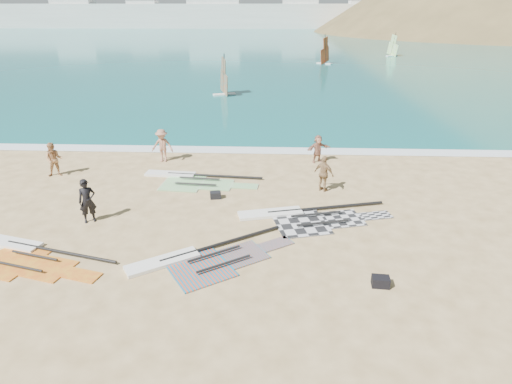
{
  "coord_description": "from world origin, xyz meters",
  "views": [
    {
      "loc": [
        1.74,
        -11.83,
        7.99
      ],
      "look_at": [
        1.05,
        4.0,
        1.0
      ],
      "focal_mm": 30.0,
      "sensor_mm": 36.0,
      "label": 1
    }
  ],
  "objects_px": {
    "rig_green": "(191,179)",
    "beachgoer_left": "(54,160)",
    "beachgoer_mid": "(162,146)",
    "beachgoer_back": "(324,174)",
    "beachgoer_right": "(318,149)",
    "gear_bag_far": "(381,282)",
    "rig_grey": "(304,216)",
    "rig_red": "(26,255)",
    "rig_orange": "(201,259)",
    "gear_bag_near": "(215,195)",
    "person_wetsuit": "(87,201)"
  },
  "relations": [
    {
      "from": "gear_bag_far",
      "to": "beachgoer_right",
      "type": "xyz_separation_m",
      "value": [
        -0.96,
        11.27,
        0.6
      ]
    },
    {
      "from": "rig_orange",
      "to": "rig_green",
      "type": "bearing_deg",
      "value": 69.84
    },
    {
      "from": "beachgoer_mid",
      "to": "rig_red",
      "type": "bearing_deg",
      "value": -99.86
    },
    {
      "from": "rig_orange",
      "to": "rig_red",
      "type": "relative_size",
      "value": 1.04
    },
    {
      "from": "rig_green",
      "to": "beachgoer_left",
      "type": "distance_m",
      "value": 6.94
    },
    {
      "from": "rig_red",
      "to": "gear_bag_near",
      "type": "distance_m",
      "value": 7.8
    },
    {
      "from": "person_wetsuit",
      "to": "beachgoer_back",
      "type": "xyz_separation_m",
      "value": [
        9.6,
        3.49,
        -0.05
      ]
    },
    {
      "from": "beachgoer_mid",
      "to": "gear_bag_far",
      "type": "bearing_deg",
      "value": -45.51
    },
    {
      "from": "person_wetsuit",
      "to": "beachgoer_right",
      "type": "xyz_separation_m",
      "value": [
        9.68,
        7.46,
        -0.14
      ]
    },
    {
      "from": "beachgoer_back",
      "to": "beachgoer_right",
      "type": "xyz_separation_m",
      "value": [
        0.08,
        3.97,
        -0.09
      ]
    },
    {
      "from": "gear_bag_near",
      "to": "person_wetsuit",
      "type": "distance_m",
      "value": 5.36
    },
    {
      "from": "beachgoer_left",
      "to": "beachgoer_right",
      "type": "height_order",
      "value": "beachgoer_left"
    },
    {
      "from": "gear_bag_far",
      "to": "beachgoer_right",
      "type": "distance_m",
      "value": 11.33
    },
    {
      "from": "person_wetsuit",
      "to": "beachgoer_back",
      "type": "height_order",
      "value": "person_wetsuit"
    },
    {
      "from": "person_wetsuit",
      "to": "beachgoer_right",
      "type": "bearing_deg",
      "value": 9.68
    },
    {
      "from": "rig_grey",
      "to": "beachgoer_left",
      "type": "relative_size",
      "value": 3.7
    },
    {
      "from": "person_wetsuit",
      "to": "beachgoer_mid",
      "type": "xyz_separation_m",
      "value": [
        1.2,
        7.2,
        0.01
      ]
    },
    {
      "from": "rig_red",
      "to": "beachgoer_mid",
      "type": "bearing_deg",
      "value": 91.07
    },
    {
      "from": "beachgoer_left",
      "to": "beachgoer_right",
      "type": "distance_m",
      "value": 13.62
    },
    {
      "from": "rig_green",
      "to": "beachgoer_mid",
      "type": "relative_size",
      "value": 3.29
    },
    {
      "from": "rig_orange",
      "to": "beachgoer_back",
      "type": "xyz_separation_m",
      "value": [
        4.73,
        6.12,
        0.8
      ]
    },
    {
      "from": "beachgoer_left",
      "to": "rig_grey",
      "type": "bearing_deg",
      "value": -36.32
    },
    {
      "from": "rig_red",
      "to": "gear_bag_far",
      "type": "height_order",
      "value": "gear_bag_far"
    },
    {
      "from": "gear_bag_far",
      "to": "beachgoer_back",
      "type": "distance_m",
      "value": 7.41
    },
    {
      "from": "rig_red",
      "to": "beachgoer_mid",
      "type": "height_order",
      "value": "beachgoer_mid"
    },
    {
      "from": "rig_grey",
      "to": "gear_bag_near",
      "type": "relative_size",
      "value": 13.38
    },
    {
      "from": "beachgoer_back",
      "to": "beachgoer_right",
      "type": "distance_m",
      "value": 3.98
    },
    {
      "from": "gear_bag_near",
      "to": "rig_orange",
      "type": "bearing_deg",
      "value": -88.23
    },
    {
      "from": "rig_grey",
      "to": "rig_green",
      "type": "relative_size",
      "value": 1.07
    },
    {
      "from": "gear_bag_far",
      "to": "beachgoer_right",
      "type": "relative_size",
      "value": 0.35
    },
    {
      "from": "rig_orange",
      "to": "beachgoer_left",
      "type": "bearing_deg",
      "value": 105.61
    },
    {
      "from": "rig_red",
      "to": "beachgoer_left",
      "type": "height_order",
      "value": "beachgoer_left"
    },
    {
      "from": "rig_orange",
      "to": "gear_bag_far",
      "type": "relative_size",
      "value": 10.67
    },
    {
      "from": "rig_green",
      "to": "person_wetsuit",
      "type": "xyz_separation_m",
      "value": [
        -3.2,
        -4.52,
        0.85
      ]
    },
    {
      "from": "rig_grey",
      "to": "beachgoer_back",
      "type": "distance_m",
      "value": 3.08
    },
    {
      "from": "rig_grey",
      "to": "rig_red",
      "type": "bearing_deg",
      "value": -175.22
    },
    {
      "from": "beachgoer_mid",
      "to": "beachgoer_right",
      "type": "distance_m",
      "value": 8.48
    },
    {
      "from": "gear_bag_far",
      "to": "beachgoer_back",
      "type": "xyz_separation_m",
      "value": [
        -1.04,
        7.3,
        0.69
      ]
    },
    {
      "from": "rig_grey",
      "to": "gear_bag_far",
      "type": "relative_size",
      "value": 12.0
    },
    {
      "from": "beachgoer_right",
      "to": "gear_bag_near",
      "type": "bearing_deg",
      "value": -160.24
    },
    {
      "from": "rig_grey",
      "to": "rig_red",
      "type": "relative_size",
      "value": 1.17
    },
    {
      "from": "rig_grey",
      "to": "person_wetsuit",
      "type": "height_order",
      "value": "person_wetsuit"
    },
    {
      "from": "rig_orange",
      "to": "gear_bag_near",
      "type": "xyz_separation_m",
      "value": [
        -0.16,
        5.08,
        0.1
      ]
    },
    {
      "from": "gear_bag_far",
      "to": "beachgoer_back",
      "type": "relative_size",
      "value": 0.31
    },
    {
      "from": "beachgoer_mid",
      "to": "beachgoer_back",
      "type": "height_order",
      "value": "beachgoer_mid"
    },
    {
      "from": "rig_green",
      "to": "beachgoer_back",
      "type": "relative_size",
      "value": 3.51
    },
    {
      "from": "rig_red",
      "to": "person_wetsuit",
      "type": "distance_m",
      "value": 3.02
    },
    {
      "from": "beachgoer_right",
      "to": "rig_red",
      "type": "bearing_deg",
      "value": -162.64
    },
    {
      "from": "beachgoer_mid",
      "to": "beachgoer_back",
      "type": "relative_size",
      "value": 1.07
    },
    {
      "from": "rig_green",
      "to": "beachgoer_left",
      "type": "height_order",
      "value": "beachgoer_left"
    }
  ]
}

